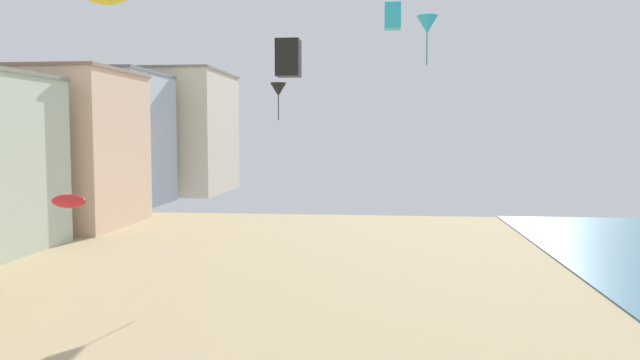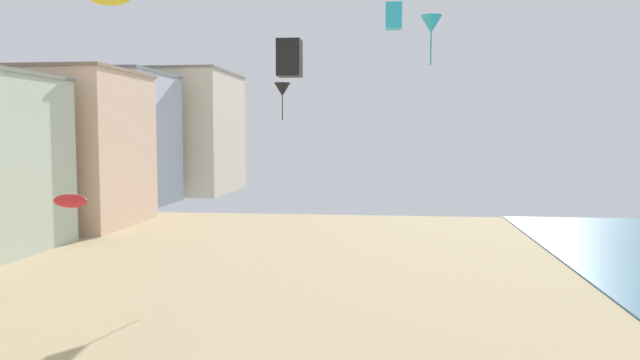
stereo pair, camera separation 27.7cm
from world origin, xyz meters
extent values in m
cube|color=beige|center=(-25.75, 49.99, 7.11)|extent=(16.66, 12.60, 14.22)
cube|color=#89715E|center=(-25.75, 49.99, 14.37)|extent=(17.00, 12.85, 0.30)
cube|color=#ADB7C1|center=(-25.75, 65.40, 7.81)|extent=(10.88, 14.24, 15.62)
cube|color=slate|center=(-25.75, 65.40, 15.77)|extent=(11.09, 14.53, 0.30)
cube|color=beige|center=(-25.75, 83.37, 8.68)|extent=(17.90, 17.70, 17.37)
cube|color=gray|center=(-25.75, 83.37, 17.52)|extent=(18.26, 18.06, 0.30)
cube|color=#2DB7CC|center=(6.78, 20.36, 13.30)|extent=(0.65, 0.65, 1.02)
cone|color=#2DB7CC|center=(9.29, 38.00, 15.98)|extent=(1.45, 1.45, 1.19)
cylinder|color=teal|center=(9.29, 38.00, 14.33)|extent=(0.08, 0.08, 2.11)
cone|color=black|center=(-1.22, 39.59, 11.82)|extent=(1.19, 1.19, 0.98)
cylinder|color=black|center=(-1.22, 39.59, 10.46)|extent=(0.07, 0.07, 1.74)
cube|color=black|center=(2.52, 20.58, 11.73)|extent=(0.97, 0.97, 1.52)
ellipsoid|color=red|center=(-5.36, 17.17, 6.07)|extent=(1.36, 0.38, 0.53)
camera|label=1|loc=(6.50, -4.74, 8.62)|focal=34.51mm
camera|label=2|loc=(6.77, -4.71, 8.62)|focal=34.51mm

